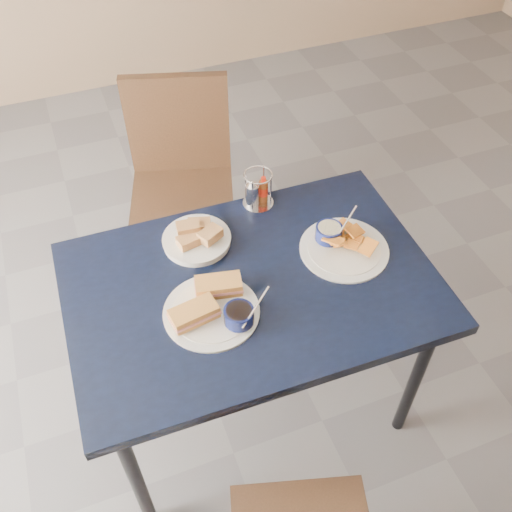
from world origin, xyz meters
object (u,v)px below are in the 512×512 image
object	(u,v)px
sandwich_plate	(214,307)
plantain_plate	(340,243)
chair_far	(176,171)
bread_basket	(197,238)
condiment_caddy	(257,192)
dining_table	(252,296)

from	to	relation	value
sandwich_plate	plantain_plate	xyz separation A→B (m)	(0.47, 0.11, -0.01)
chair_far	bread_basket	distance (m)	0.71
plantain_plate	condiment_caddy	bearing A→B (deg)	121.35
sandwich_plate	bread_basket	distance (m)	0.30
chair_far	condiment_caddy	distance (m)	0.64
sandwich_plate	plantain_plate	size ratio (longest dim) A/B	1.05
dining_table	plantain_plate	bearing A→B (deg)	7.19
sandwich_plate	condiment_caddy	world-z (taller)	condiment_caddy
chair_far	bread_basket	bearing A→B (deg)	-97.24
chair_far	sandwich_plate	size ratio (longest dim) A/B	3.01
plantain_plate	bread_basket	world-z (taller)	plantain_plate
dining_table	chair_far	size ratio (longest dim) A/B	1.25
dining_table	sandwich_plate	distance (m)	0.18
dining_table	chair_far	bearing A→B (deg)	91.61
dining_table	plantain_plate	xyz separation A→B (m)	(0.33, 0.04, 0.09)
dining_table	chair_far	world-z (taller)	chair_far
condiment_caddy	sandwich_plate	bearing A→B (deg)	-125.60
chair_far	plantain_plate	xyz separation A→B (m)	(0.35, -0.85, 0.23)
bread_basket	condiment_caddy	size ratio (longest dim) A/B	1.65
dining_table	condiment_caddy	bearing A→B (deg)	66.60
chair_far	plantain_plate	world-z (taller)	chair_far
condiment_caddy	bread_basket	bearing A→B (deg)	-156.69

